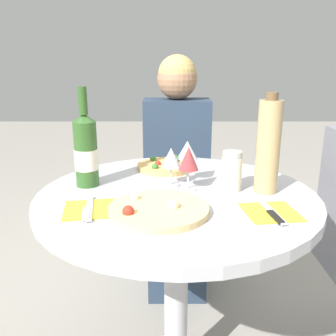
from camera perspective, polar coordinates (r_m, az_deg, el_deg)
dining_table at (r=1.31m, az=1.50°, el=-9.20°), size 0.94×0.94×0.76m
chair_behind_diner at (r=2.13m, az=1.46°, el=-3.55°), size 0.38×0.38×0.95m
seated_diner at (r=1.96m, az=1.56°, el=-2.35°), size 0.34×0.42×1.21m
pizza_large at (r=1.10m, az=-1.28°, el=-6.32°), size 0.29×0.29×0.04m
pizza_small_far at (r=1.52m, az=-0.13°, el=0.39°), size 0.23×0.23×0.05m
wine_bottle at (r=1.32m, az=-12.20°, el=2.66°), size 0.08×0.08×0.34m
tall_carafe at (r=1.27m, az=15.23°, el=3.18°), size 0.08×0.08×0.33m
sugar_shaker at (r=1.28m, az=9.87°, el=-0.50°), size 0.07×0.07×0.14m
wine_glass_front_right at (r=1.26m, az=3.35°, el=1.35°), size 0.07×0.07×0.15m
wine_glass_back_right at (r=1.34m, az=3.18°, el=2.60°), size 0.07×0.07×0.15m
wine_glass_center at (r=1.30m, az=0.68°, el=1.47°), size 0.07×0.07×0.14m
place_setting_left at (r=1.14m, az=-11.70°, el=-6.16°), size 0.17×0.19×0.01m
place_setting_right at (r=1.14m, az=15.64°, el=-6.53°), size 0.17×0.19×0.01m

